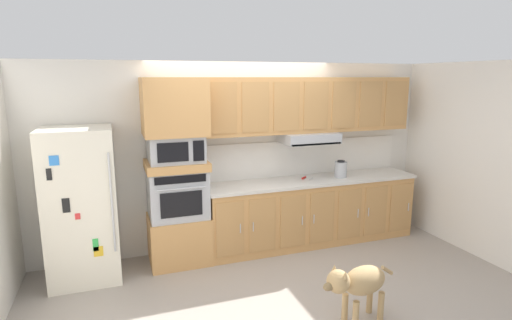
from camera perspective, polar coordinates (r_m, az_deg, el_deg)
name	(u,v)px	position (r m, az deg, el deg)	size (l,w,h in m)	color
ground_plane	(270,275)	(4.99, 1.98, -15.87)	(9.60, 9.60, 0.00)	#9E9389
back_kitchen_wall	(241,155)	(5.58, -2.13, 0.71)	(6.20, 0.12, 2.50)	silver
side_panel_right	(463,156)	(6.15, 27.14, 0.44)	(0.12, 7.10, 2.50)	white
refrigerator	(81,205)	(5.02, -23.34, -5.86)	(0.76, 0.73, 1.76)	silver
oven_base_cabinet	(179,238)	(5.31, -10.74, -10.79)	(0.74, 0.62, 0.60)	tan
built_in_oven	(177,193)	(5.11, -10.99, -4.55)	(0.70, 0.62, 0.60)	#A8AAAF
appliance_mid_shelf	(176,165)	(5.03, -11.15, -0.71)	(0.74, 0.62, 0.10)	tan
microwave	(176,148)	(4.98, -11.23, 1.64)	(0.64, 0.54, 0.32)	#A8AAAF
appliance_upper_cabinet	(174,107)	(4.93, -11.47, 7.38)	(0.74, 0.62, 0.68)	tan
lower_cabinet_run	(312,212)	(5.80, 7.81, -7.24)	(2.98, 0.63, 0.88)	tan
countertop_slab	(312,180)	(5.67, 7.92, -2.83)	(3.02, 0.64, 0.04)	beige
backsplash_panel	(304,157)	(5.87, 6.70, 0.38)	(3.02, 0.02, 0.50)	silver
upper_cabinet_with_hood	(310,107)	(5.62, 7.61, 7.41)	(2.98, 0.48, 0.88)	tan
screwdriver	(304,178)	(5.65, 6.83, -2.51)	(0.17, 0.17, 0.03)	red
electric_kettle	(341,169)	(5.80, 11.82, -1.29)	(0.17, 0.17, 0.24)	#A8AAAF
dog	(359,283)	(4.07, 14.23, -16.38)	(0.86, 0.34, 0.62)	tan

